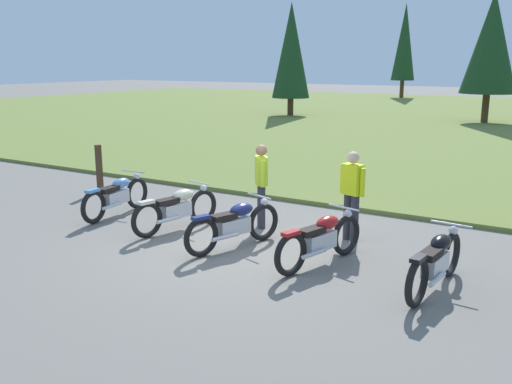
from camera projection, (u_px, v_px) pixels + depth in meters
ground_plane at (239, 247)px, 10.05m from camera, size 140.00×140.00×0.00m
grass_moorland at (487, 121)px, 31.21m from camera, size 80.00×44.00×0.10m
motorcycle_sky_blue at (117, 196)px, 12.05m from camera, size 0.62×2.10×0.88m
motorcycle_cream at (177, 208)px, 11.00m from camera, size 0.70×2.07×0.88m
motorcycle_navy at (234, 224)px, 9.92m from camera, size 0.86×2.03×0.88m
motorcycle_red at (321, 239)px, 9.10m from camera, size 0.77×2.06×0.88m
motorcycle_black at (436, 261)px, 8.08m from camera, size 0.62×2.10×0.88m
rider_with_back_turned at (261, 181)px, 11.07m from camera, size 0.39×0.46×1.67m
rider_checking_bike at (352, 191)px, 10.23m from camera, size 0.53×0.32×1.67m
trail_marker_post at (99, 168)px, 14.28m from camera, size 0.12×0.12×1.20m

